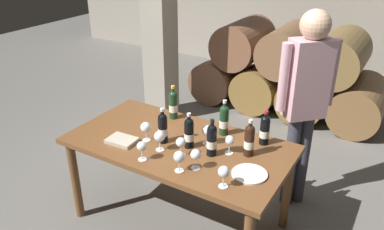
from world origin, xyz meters
The scene contains 23 objects.
ground_plane centered at (0.00, 0.00, 0.00)m, with size 14.00×14.00×0.00m, color #66635E.
barrel_stack centered at (0.00, 2.60, 0.53)m, with size 2.49×0.90×1.15m.
stone_pillar centered at (-1.30, 1.60, 1.30)m, with size 0.32×0.32×2.60m, color gray.
dining_table centered at (0.00, 0.00, 0.67)m, with size 1.70×0.90×0.76m.
wine_bottle_0 centered at (0.10, -0.01, 0.88)m, with size 0.07×0.07×0.28m.
wine_bottle_1 centered at (0.23, 0.30, 0.89)m, with size 0.07×0.07×0.29m.
wine_bottle_2 centered at (-0.10, -0.05, 0.88)m, with size 0.07×0.07×0.28m.
wine_bottle_3 centered at (0.30, -0.02, 0.88)m, with size 0.07×0.07×0.29m.
wine_bottle_4 centered at (0.53, 0.11, 0.88)m, with size 0.07×0.07×0.28m.
wine_bottle_5 centered at (-0.27, 0.33, 0.89)m, with size 0.07×0.07×0.30m.
wine_bottle_6 centered at (0.56, 0.32, 0.88)m, with size 0.07×0.07×0.27m.
wine_glass_0 centered at (0.20, 0.09, 0.87)m, with size 0.08×0.08×0.15m.
wine_glass_1 centered at (0.29, -0.24, 0.86)m, with size 0.07×0.07×0.15m.
wine_glass_2 centered at (-0.23, -0.10, 0.87)m, with size 0.08×0.08×0.16m.
wine_glass_3 centered at (0.12, -0.15, 0.86)m, with size 0.07×0.07×0.15m.
wine_glass_4 centered at (-0.06, -0.16, 0.87)m, with size 0.08×0.08×0.16m.
wine_glass_5 centered at (0.21, -0.32, 0.87)m, with size 0.08×0.08×0.15m.
wine_glass_6 centered at (0.40, 0.06, 0.86)m, with size 0.07×0.07×0.14m.
wine_glass_7 centered at (-0.09, -0.34, 0.86)m, with size 0.07×0.07×0.15m.
wine_glass_8 centered at (0.55, -0.32, 0.87)m, with size 0.08×0.08×0.15m.
tasting_notebook centered at (-0.37, -0.22, 0.77)m, with size 0.22×0.16×0.03m, color #B2A893.
serving_plate centered at (0.64, -0.12, 0.77)m, with size 0.24×0.24×0.01m, color white.
sommelier_presenting centered at (0.73, 0.75, 1.04)m, with size 0.37×0.38×1.72m.
Camera 1 is at (1.41, -2.14, 2.24)m, focal length 36.03 mm.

